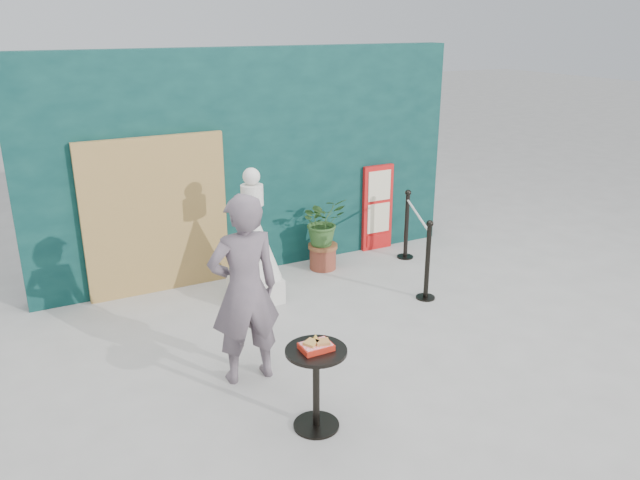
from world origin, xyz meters
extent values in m
plane|color=#ADAAA5|center=(0.00, 0.00, 0.00)|extent=(60.00, 60.00, 0.00)
cube|color=#092C2B|center=(0.00, 3.15, 1.50)|extent=(6.00, 0.30, 3.00)
cube|color=tan|center=(-1.40, 2.94, 1.00)|extent=(1.80, 0.08, 2.00)
imported|color=#6A5B64|center=(-1.19, 0.45, 0.94)|extent=(0.70, 0.48, 1.87)
cube|color=red|center=(1.90, 2.96, 0.65)|extent=(0.50, 0.06, 1.30)
cube|color=beige|center=(1.90, 2.92, 1.00)|extent=(0.38, 0.02, 0.45)
cube|color=beige|center=(1.90, 2.92, 0.50)|extent=(0.38, 0.02, 0.45)
cube|color=red|center=(1.90, 2.92, 0.15)|extent=(0.38, 0.02, 0.18)
cube|color=silver|center=(-0.45, 2.08, 0.15)|extent=(0.57, 0.57, 0.31)
cone|color=white|center=(-0.45, 2.08, 0.77)|extent=(0.66, 0.66, 0.93)
cylinder|color=white|center=(-0.45, 2.08, 1.36)|extent=(0.27, 0.27, 0.25)
sphere|color=silver|center=(-0.45, 2.08, 1.59)|extent=(0.21, 0.21, 0.21)
cylinder|color=black|center=(-0.96, -0.56, 0.01)|extent=(0.40, 0.40, 0.02)
cylinder|color=black|center=(-0.96, -0.56, 0.36)|extent=(0.06, 0.06, 0.72)
cylinder|color=black|center=(-0.96, -0.56, 0.73)|extent=(0.52, 0.52, 0.03)
cube|color=red|center=(-0.96, -0.56, 0.78)|extent=(0.26, 0.19, 0.05)
cube|color=#FB2135|center=(-0.96, -0.56, 0.80)|extent=(0.24, 0.17, 0.00)
cube|color=#D9B74F|center=(-1.00, -0.55, 0.82)|extent=(0.15, 0.14, 0.02)
cube|color=#C19346|center=(-0.91, -0.58, 0.82)|extent=(0.13, 0.13, 0.02)
cone|color=gold|center=(-0.94, -0.51, 0.83)|extent=(0.06, 0.06, 0.06)
cylinder|color=maroon|center=(0.79, 2.62, 0.15)|extent=(0.37, 0.37, 0.31)
cylinder|color=brown|center=(0.79, 2.62, 0.33)|extent=(0.41, 0.41, 0.05)
imported|color=#2E5524|center=(0.79, 2.62, 0.70)|extent=(0.61, 0.53, 0.68)
cylinder|color=black|center=(1.47, 1.13, 0.01)|extent=(0.24, 0.24, 0.02)
cylinder|color=black|center=(1.47, 1.13, 0.48)|extent=(0.06, 0.06, 0.96)
sphere|color=black|center=(1.47, 1.13, 0.99)|extent=(0.09, 0.09, 0.09)
cylinder|color=black|center=(2.07, 2.43, 0.01)|extent=(0.24, 0.24, 0.02)
cylinder|color=black|center=(2.07, 2.43, 0.48)|extent=(0.06, 0.06, 0.96)
sphere|color=black|center=(2.07, 2.43, 0.99)|extent=(0.09, 0.09, 0.09)
cylinder|color=silver|center=(1.77, 1.78, 0.88)|extent=(0.63, 1.31, 0.03)
camera|label=1|loc=(-3.05, -4.60, 3.33)|focal=35.00mm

